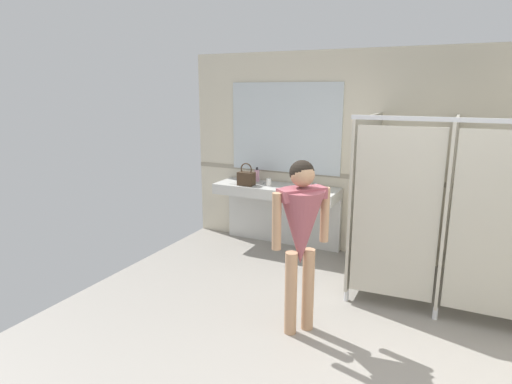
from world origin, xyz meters
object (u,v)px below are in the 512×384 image
paper_cup (269,182)px  handbag (246,178)px  person_standing (301,227)px  soap_dispenser (257,175)px

paper_cup → handbag: bearing=-160.3°
person_standing → handbag: person_standing is taller
handbag → person_standing: bearing=-50.5°
person_standing → paper_cup: size_ratio=16.38×
handbag → paper_cup: handbag is taller
person_standing → handbag: 2.25m
soap_dispenser → paper_cup: bearing=-35.8°
person_standing → paper_cup: (-1.14, 1.85, -0.06)m
handbag → paper_cup: (0.29, 0.10, -0.05)m
handbag → soap_dispenser: 0.30m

